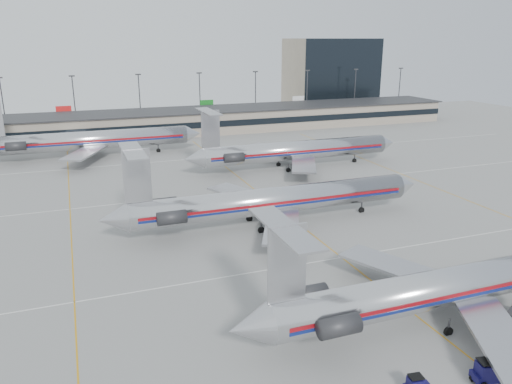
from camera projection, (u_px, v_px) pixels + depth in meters
name	position (u px, v px, depth m)	size (l,w,h in m)	color
ground	(392.00, 297.00, 50.21)	(260.00, 260.00, 0.00)	gray
apron_markings	(342.00, 257.00, 59.16)	(160.00, 0.15, 0.02)	silver
terminal	(181.00, 121.00, 137.02)	(162.00, 17.00, 6.25)	gray
light_mast_row	(170.00, 96.00, 147.99)	(163.60, 0.40, 15.28)	#38383D
distant_building	(330.00, 74.00, 181.87)	(30.00, 20.00, 25.00)	tan
jet_foreground	(452.00, 285.00, 45.40)	(44.04, 25.93, 11.53)	silver
jet_second_row	(269.00, 201.00, 68.58)	(46.74, 27.52, 12.23)	silver
jet_third_row	(293.00, 150.00, 99.11)	(45.65, 28.08, 12.48)	silver
jet_back_row	(88.00, 140.00, 108.13)	(48.26, 29.69, 13.20)	silver
tug_center	(488.00, 373.00, 37.31)	(2.69, 1.70, 2.03)	#0D0B3D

